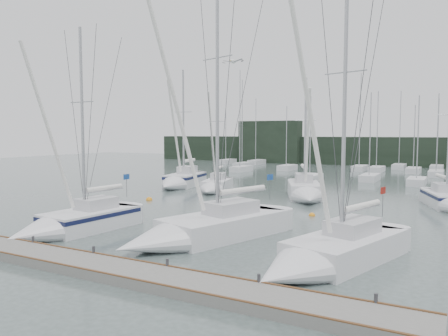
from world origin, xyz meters
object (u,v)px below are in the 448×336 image
at_px(sailboat_near_right, 322,257).
at_px(buoy_c, 149,200).
at_px(sailboat_mid_a, 180,181).
at_px(sailboat_near_left, 69,224).
at_px(buoy_a, 224,206).
at_px(sailboat_mid_c, 306,193).
at_px(buoy_b, 312,216).
at_px(sailboat_mid_b, 214,187).
at_px(sailboat_near_center, 192,232).

bearing_deg(sailboat_near_right, buoy_c, 164.68).
relative_size(sailboat_mid_a, buoy_c, 24.11).
relative_size(sailboat_near_left, sailboat_mid_a, 0.96).
bearing_deg(sailboat_near_left, buoy_a, 80.06).
distance_m(sailboat_mid_a, buoy_a, 12.74).
bearing_deg(buoy_a, sailboat_mid_a, 139.54).
xyz_separation_m(sailboat_mid_c, buoy_a, (-4.60, -6.24, -0.62)).
bearing_deg(buoy_a, sailboat_mid_c, 53.59).
bearing_deg(sailboat_mid_c, buoy_b, -91.56).
distance_m(sailboat_near_left, sailboat_mid_b, 19.23).
bearing_deg(sailboat_near_right, sailboat_near_center, -171.77).
relative_size(buoy_a, buoy_c, 1.19).
distance_m(sailboat_mid_b, buoy_b, 14.02).
relative_size(sailboat_mid_a, buoy_b, 29.36).
distance_m(sailboat_near_left, sailboat_near_right, 14.46).
relative_size(sailboat_near_center, sailboat_near_right, 1.17).
xyz_separation_m(sailboat_near_center, buoy_a, (-3.99, 10.79, -0.57)).
bearing_deg(sailboat_near_left, sailboat_mid_b, 99.15).
bearing_deg(sailboat_near_left, buoy_b, 53.33).
xyz_separation_m(sailboat_mid_a, sailboat_mid_b, (4.98, -1.46, -0.14)).
relative_size(sailboat_mid_b, buoy_a, 17.55).
relative_size(sailboat_near_right, sailboat_mid_a, 1.07).
bearing_deg(sailboat_mid_b, sailboat_near_right, -65.82).
distance_m(sailboat_near_right, buoy_a, 16.36).
distance_m(sailboat_near_right, sailboat_mid_a, 29.03).
bearing_deg(buoy_b, sailboat_mid_b, 148.48).
height_order(sailboat_mid_b, buoy_b, sailboat_mid_b).
height_order(sailboat_near_center, sailboat_mid_c, sailboat_near_center).
xyz_separation_m(sailboat_near_left, buoy_a, (3.29, 12.38, -0.57)).
distance_m(sailboat_near_center, sailboat_mid_b, 19.62).
xyz_separation_m(sailboat_near_right, sailboat_mid_c, (-6.57, 18.18, 0.08)).
height_order(sailboat_near_center, sailboat_near_right, sailboat_near_center).
bearing_deg(buoy_b, sailboat_near_right, -71.00).
distance_m(sailboat_mid_a, sailboat_mid_b, 5.19).
xyz_separation_m(sailboat_near_center, sailboat_near_right, (7.18, -1.15, -0.03)).
relative_size(sailboat_near_right, sailboat_mid_b, 1.23).
xyz_separation_m(sailboat_mid_a, buoy_b, (16.92, -8.78, -0.67)).
bearing_deg(buoy_a, buoy_c, -177.87).
height_order(sailboat_near_center, buoy_c, sailboat_near_center).
bearing_deg(buoy_b, buoy_c, 178.95).
height_order(sailboat_near_right, sailboat_mid_c, sailboat_near_right).
bearing_deg(buoy_c, sailboat_mid_b, 71.45).
relative_size(sailboat_near_left, sailboat_mid_c, 1.12).
height_order(buoy_a, buoy_c, buoy_a).
height_order(sailboat_near_right, sailboat_mid_a, sailboat_near_right).
relative_size(sailboat_near_center, sailboat_mid_b, 1.45).
xyz_separation_m(sailboat_mid_a, buoy_c, (2.61, -8.52, -0.67)).
distance_m(buoy_b, buoy_c, 14.31).
bearing_deg(sailboat_near_center, sailboat_mid_c, 106.31).
bearing_deg(buoy_c, sailboat_near_left, -72.64).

